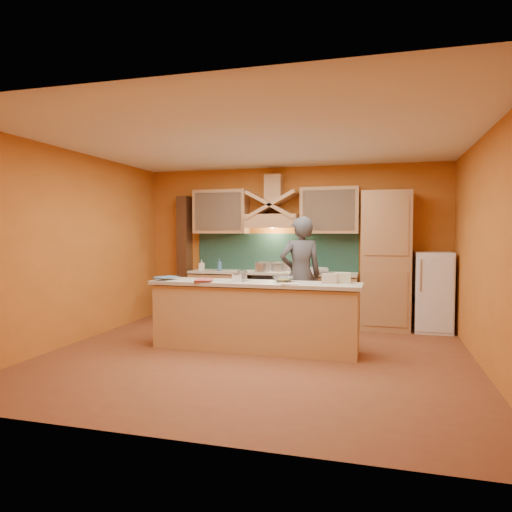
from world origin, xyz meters
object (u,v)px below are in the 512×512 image
(kitchen_scale, at_px, (237,278))
(mixing_bowl, at_px, (283,279))
(person, at_px, (301,275))
(stove, at_px, (272,298))
(fridge, at_px, (433,292))

(kitchen_scale, relative_size, mixing_bowl, 0.42)
(person, distance_m, mixing_bowl, 1.13)
(stove, xyz_separation_m, person, (0.63, -0.68, 0.49))
(kitchen_scale, bearing_deg, mixing_bowl, 4.66)
(kitchen_scale, bearing_deg, person, 53.00)
(person, height_order, kitchen_scale, person)
(kitchen_scale, bearing_deg, fridge, 25.98)
(person, xyz_separation_m, mixing_bowl, (-0.05, -1.12, 0.05))
(fridge, bearing_deg, mixing_bowl, -139.54)
(person, bearing_deg, fridge, 174.88)
(fridge, relative_size, mixing_bowl, 4.49)
(fridge, height_order, mixing_bowl, fridge)
(fridge, height_order, kitchen_scale, fridge)
(stove, relative_size, kitchen_scale, 7.46)
(fridge, distance_m, kitchen_scale, 3.38)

